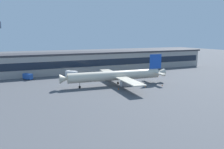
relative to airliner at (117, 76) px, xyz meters
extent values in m
plane|color=#4C4F54|center=(2.48, 1.21, -5.04)|extent=(600.00, 600.00, 0.00)
cube|color=#9E9993|center=(2.48, 50.55, 1.29)|extent=(185.65, 19.74, 12.65)
cube|color=#38383D|center=(2.48, 50.55, 8.22)|extent=(189.36, 20.14, 1.20)
cube|color=#192333|center=(2.48, 40.62, 1.92)|extent=(181.94, 0.16, 4.55)
cylinder|color=beige|center=(-0.93, 0.07, 0.02)|extent=(49.15, 8.69, 4.94)
cone|color=beige|center=(-26.79, 2.07, 0.02)|extent=(4.79, 5.02, 4.69)
cone|color=beige|center=(25.18, -1.94, 0.02)|extent=(5.76, 4.85, 4.44)
cube|color=#1947B2|center=(22.46, -1.73, 6.43)|extent=(6.93, 1.03, 7.90)
cube|color=beige|center=(21.54, -7.11, 0.76)|extent=(3.08, 9.05, 0.30)
cube|color=beige|center=(22.38, 3.72, 0.76)|extent=(3.08, 9.05, 0.30)
cube|color=beige|center=(0.03, -13.52, -0.48)|extent=(7.68, 22.41, 0.50)
cube|color=beige|center=(2.10, 13.35, -0.48)|extent=(7.68, 22.41, 0.50)
cylinder|color=#99999E|center=(-0.71, -10.15, -2.24)|extent=(4.27, 3.02, 2.72)
cylinder|color=#99999E|center=(0.85, 10.14, -2.24)|extent=(4.27, 3.02, 2.72)
cylinder|color=black|center=(-19.46, 1.50, -4.49)|extent=(1.14, 0.58, 1.10)
cylinder|color=slate|center=(-19.46, 1.50, -2.92)|extent=(0.24, 0.24, 2.58)
cylinder|color=black|center=(1.34, -2.33, -4.49)|extent=(1.14, 0.58, 1.10)
cylinder|color=slate|center=(1.34, -2.33, -2.92)|extent=(0.24, 0.24, 2.58)
cylinder|color=black|center=(1.68, 2.10, -4.49)|extent=(1.14, 0.58, 1.10)
cylinder|color=slate|center=(1.68, 2.10, -2.92)|extent=(0.24, 0.24, 2.58)
cube|color=white|center=(-16.10, 30.34, -2.79)|extent=(7.00, 6.86, 3.80)
cube|color=black|center=(-14.67, 28.97, -2.03)|extent=(3.47, 3.47, 0.95)
cylinder|color=black|center=(-13.47, 29.44, -4.69)|extent=(0.71, 0.70, 0.70)
cylinder|color=black|center=(-15.09, 27.75, -4.69)|extent=(0.71, 0.70, 0.70)
cylinder|color=black|center=(-17.11, 32.93, -4.69)|extent=(0.71, 0.70, 0.70)
cylinder|color=black|center=(-18.73, 31.24, -4.69)|extent=(0.71, 0.70, 0.70)
cube|color=gray|center=(46.33, 33.37, -3.59)|extent=(5.40, 5.02, 2.20)
cube|color=black|center=(45.23, 32.45, -3.15)|extent=(2.69, 2.72, 0.55)
cylinder|color=black|center=(45.57, 31.44, -4.69)|extent=(0.73, 0.68, 0.70)
cylinder|color=black|center=(44.30, 32.96, -4.69)|extent=(0.73, 0.68, 0.70)
cylinder|color=black|center=(48.36, 33.77, -4.69)|extent=(0.73, 0.68, 0.70)
cylinder|color=black|center=(47.10, 35.29, -4.69)|extent=(0.73, 0.68, 0.70)
cube|color=yellow|center=(26.58, 30.05, -3.89)|extent=(6.70, 3.92, 1.60)
cube|color=black|center=(24.91, 29.49, -3.57)|extent=(2.71, 2.45, 0.40)
cylinder|color=black|center=(24.74, 28.49, -4.69)|extent=(0.76, 0.51, 0.70)
cylinder|color=black|center=(24.17, 30.20, -4.69)|extent=(0.76, 0.51, 0.70)
cylinder|color=black|center=(28.99, 29.90, -4.69)|extent=(0.76, 0.51, 0.70)
cylinder|color=black|center=(28.42, 31.61, -4.69)|extent=(0.76, 0.51, 0.70)
cube|color=white|center=(4.75, 31.57, -3.94)|extent=(3.85, 2.50, 1.50)
cube|color=black|center=(3.78, 31.72, -3.64)|extent=(1.51, 2.00, 0.38)
cylinder|color=black|center=(3.38, 30.86, -4.69)|extent=(0.74, 0.40, 0.70)
cylinder|color=black|center=(3.64, 32.65, -4.69)|extent=(0.74, 0.40, 0.70)
cylinder|color=black|center=(5.87, 30.50, -4.69)|extent=(0.74, 0.40, 0.70)
cylinder|color=black|center=(6.13, 32.28, -4.69)|extent=(0.74, 0.40, 0.70)
cube|color=#2651A5|center=(-40.80, 34.60, -3.09)|extent=(5.56, 6.22, 3.20)
cube|color=black|center=(-39.79, 33.29, -2.45)|extent=(3.03, 3.01, 0.80)
cylinder|color=black|center=(-38.66, 33.59, -4.69)|extent=(0.66, 0.74, 0.70)
cylinder|color=black|center=(-40.38, 32.27, -4.69)|extent=(0.66, 0.74, 0.70)
cylinder|color=black|center=(-41.22, 36.92, -4.69)|extent=(0.66, 0.74, 0.70)
cylinder|color=black|center=(-42.93, 35.60, -4.69)|extent=(0.66, 0.74, 0.70)
cone|color=#F2590C|center=(-3.55, -9.24, -4.67)|extent=(0.59, 0.59, 0.74)
cone|color=#F2590C|center=(20.24, -11.30, -4.70)|extent=(0.54, 0.54, 0.67)
cone|color=#F2590C|center=(10.93, -9.98, -4.67)|extent=(0.58, 0.58, 0.72)
camera|label=1|loc=(-50.06, -103.92, 20.28)|focal=36.51mm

